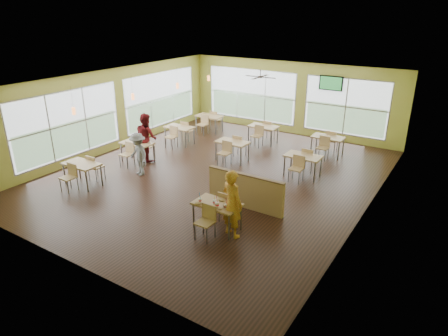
{
  "coord_description": "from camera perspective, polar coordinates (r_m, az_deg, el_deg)",
  "views": [
    {
      "loc": [
        7.02,
        -10.54,
        5.36
      ],
      "look_at": [
        1.16,
        -1.36,
        0.97
      ],
      "focal_mm": 32.0,
      "sensor_mm": 36.0,
      "label": 1
    }
  ],
  "objects": [
    {
      "name": "cup_yellow",
      "position": [
        10.08,
        -1.38,
        -4.88
      ],
      "size": [
        0.09,
        0.09,
        0.33
      ],
      "color": "white",
      "rests_on": "main_table"
    },
    {
      "name": "patron_maroon",
      "position": [
        15.14,
        -11.03,
        4.38
      ],
      "size": [
        1.06,
        0.95,
        1.79
      ],
      "primitive_type": "imported",
      "rotation": [
        0.0,
        0.0,
        2.78
      ],
      "color": "#5E1114",
      "rests_on": "floor"
    },
    {
      "name": "wrapper_mid",
      "position": [
        10.29,
        -0.31,
        -4.56
      ],
      "size": [
        0.18,
        0.17,
        0.05
      ],
      "primitive_type": "ellipsoid",
      "rotation": [
        0.0,
        0.0,
        0.01
      ],
      "color": "#9A7A4A",
      "rests_on": "main_table"
    },
    {
      "name": "cup_blue",
      "position": [
        10.19,
        -3.44,
        -4.62
      ],
      "size": [
        0.08,
        0.08,
        0.3
      ],
      "color": "white",
      "rests_on": "main_table"
    },
    {
      "name": "ketchup_cup",
      "position": [
        9.82,
        0.77,
        -6.01
      ],
      "size": [
        0.06,
        0.06,
        0.02
      ],
      "primitive_type": "cylinder",
      "color": "#A3141A",
      "rests_on": "main_table"
    },
    {
      "name": "main_table",
      "position": [
        10.22,
        -0.99,
        -5.64
      ],
      "size": [
        1.22,
        1.52,
        0.87
      ],
      "color": "tan",
      "rests_on": "floor"
    },
    {
      "name": "cup_red_near",
      "position": [
        9.93,
        -1.0,
        -5.25
      ],
      "size": [
        0.1,
        0.1,
        0.37
      ],
      "color": "white",
      "rests_on": "main_table"
    },
    {
      "name": "half_wall_divider",
      "position": [
        11.38,
        3.05,
        -3.27
      ],
      "size": [
        2.4,
        0.14,
        1.04
      ],
      "color": "tan",
      "rests_on": "floor"
    },
    {
      "name": "pendant_lights",
      "position": [
        15.45,
        -9.79,
        10.78
      ],
      "size": [
        0.11,
        7.31,
        0.86
      ],
      "color": "#2D2119",
      "rests_on": "ceiling"
    },
    {
      "name": "food_basket",
      "position": [
        9.98,
        0.56,
        -5.36
      ],
      "size": [
        0.27,
        0.27,
        0.06
      ],
      "color": "black",
      "rests_on": "main_table"
    },
    {
      "name": "patron_grey",
      "position": [
        13.83,
        -12.14,
        1.94
      ],
      "size": [
        1.1,
        0.84,
        1.5
      ],
      "primitive_type": "imported",
      "rotation": [
        0.0,
        0.0,
        -0.33
      ],
      "color": "slate",
      "rests_on": "floor"
    },
    {
      "name": "dining_tables",
      "position": [
        15.42,
        -0.78,
        4.07
      ],
      "size": [
        6.92,
        8.72,
        0.87
      ],
      "color": "tan",
      "rests_on": "floor"
    },
    {
      "name": "cup_red_far",
      "position": [
        9.87,
        0.32,
        -5.49
      ],
      "size": [
        0.09,
        0.09,
        0.32
      ],
      "color": "white",
      "rests_on": "main_table"
    },
    {
      "name": "wrapper_left",
      "position": [
        10.13,
        -3.75,
        -5.05
      ],
      "size": [
        0.2,
        0.18,
        0.04
      ],
      "primitive_type": "ellipsoid",
      "rotation": [
        0.0,
        0.0,
        0.16
      ],
      "color": "#9A7A4A",
      "rests_on": "main_table"
    },
    {
      "name": "ceiling_fan",
      "position": [
        15.44,
        5.21,
        12.85
      ],
      "size": [
        1.25,
        1.25,
        0.29
      ],
      "color": "#2D2119",
      "rests_on": "ceiling"
    },
    {
      "name": "wrapper_right",
      "position": [
        9.86,
        -0.6,
        -5.84
      ],
      "size": [
        0.16,
        0.15,
        0.03
      ],
      "primitive_type": "ellipsoid",
      "rotation": [
        0.0,
        0.0,
        -0.23
      ],
      "color": "#9A7A4A",
      "rests_on": "main_table"
    },
    {
      "name": "tv_backwall",
      "position": [
        17.49,
        15.03,
        11.63
      ],
      "size": [
        1.0,
        0.07,
        0.6
      ],
      "color": "black",
      "rests_on": "wall_back"
    },
    {
      "name": "room",
      "position": [
        13.21,
        -1.08,
        5.39
      ],
      "size": [
        12.0,
        12.04,
        3.2
      ],
      "color": "black",
      "rests_on": "ground"
    },
    {
      "name": "window_bays",
      "position": [
        17.15,
        -2.78,
        8.82
      ],
      "size": [
        9.24,
        10.24,
        2.38
      ],
      "color": "white",
      "rests_on": "room"
    },
    {
      "name": "man_plaid",
      "position": [
        9.85,
        1.17,
        -5.11
      ],
      "size": [
        0.74,
        0.59,
        1.77
      ],
      "primitive_type": "imported",
      "rotation": [
        0.0,
        0.0,
        2.86
      ],
      "color": "#D16117",
      "rests_on": "floor"
    }
  ]
}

